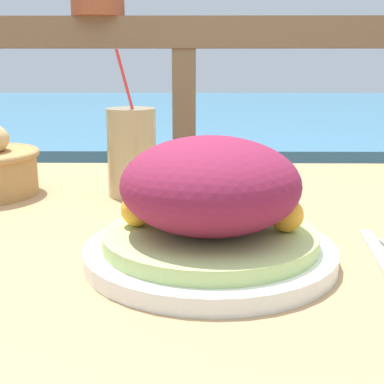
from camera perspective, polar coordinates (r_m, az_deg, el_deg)
The scene contains 6 objects.
patio_table at distance 0.85m, azimuth -2.22°, elevation -8.90°, with size 0.98×0.88×0.71m.
railing_fence at distance 1.65m, azimuth -0.83°, elevation 8.95°, with size 2.80×0.08×1.06m.
sea_backdrop at distance 4.19m, azimuth 0.04°, elevation 4.97°, with size 12.00×4.00×0.58m.
salad_plate at distance 0.63m, azimuth 1.95°, elevation -1.76°, with size 0.30×0.30×0.15m.
drink_glass at distance 0.94m, azimuth -6.42°, elevation 4.22°, with size 0.09×0.09×0.25m.
fork at distance 0.70m, azimuth 19.34°, elevation -6.25°, with size 0.04×0.18×0.00m.
Camera 1 is at (0.04, -0.79, 0.94)m, focal length 50.00 mm.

